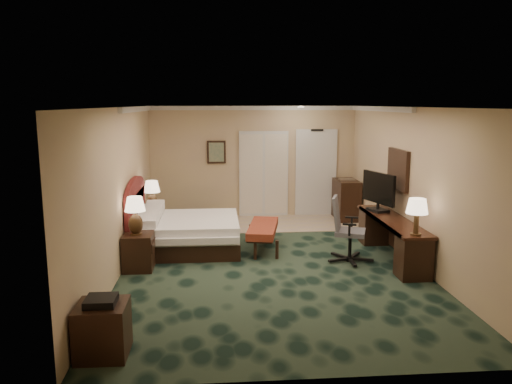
{
  "coord_description": "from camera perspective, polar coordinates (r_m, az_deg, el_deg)",
  "views": [
    {
      "loc": [
        -0.92,
        -8.35,
        2.77
      ],
      "look_at": [
        -0.19,
        0.6,
        1.16
      ],
      "focal_mm": 35.0,
      "sensor_mm": 36.0,
      "label": 1
    }
  ],
  "objects": [
    {
      "name": "headboard",
      "position": [
        9.69,
        -13.57,
        -2.47
      ],
      "size": [
        0.12,
        2.0,
        1.4
      ],
      "primitive_type": null,
      "color": "#490F11",
      "rests_on": "ground"
    },
    {
      "name": "desk_lamp",
      "position": [
        8.14,
        17.88,
        -2.7
      ],
      "size": [
        0.39,
        0.39,
        0.59
      ],
      "primitive_type": null,
      "rotation": [
        0.0,
        0.0,
        -0.16
      ],
      "color": "black",
      "rests_on": "desk"
    },
    {
      "name": "lamp_near",
      "position": [
        8.48,
        -13.62,
        -2.66
      ],
      "size": [
        0.41,
        0.41,
        0.64
      ],
      "primitive_type": null,
      "rotation": [
        0.0,
        0.0,
        0.26
      ],
      "color": "black",
      "rests_on": "nightstand_near"
    },
    {
      "name": "tv",
      "position": [
        9.73,
        13.82,
        -0.0
      ],
      "size": [
        0.35,
        0.94,
        0.75
      ],
      "primitive_type": "cube",
      "rotation": [
        0.0,
        0.0,
        0.29
      ],
      "color": "black",
      "rests_on": "desk"
    },
    {
      "name": "ceiling",
      "position": [
        8.4,
        1.66,
        9.67
      ],
      "size": [
        5.0,
        7.5,
        0.0
      ],
      "primitive_type": "cube",
      "color": "silver",
      "rests_on": "wall_back"
    },
    {
      "name": "closet_doors",
      "position": [
        12.24,
        0.88,
        2.06
      ],
      "size": [
        1.2,
        0.06,
        2.1
      ],
      "primitive_type": "cube",
      "color": "beige",
      "rests_on": "ground"
    },
    {
      "name": "side_table",
      "position": [
        5.96,
        -17.12,
        -14.81
      ],
      "size": [
        0.55,
        0.55,
        0.6
      ],
      "primitive_type": "cube",
      "color": "black",
      "rests_on": "ground"
    },
    {
      "name": "minibar",
      "position": [
        12.18,
        10.27,
        -0.87
      ],
      "size": [
        0.5,
        0.9,
        0.95
      ],
      "primitive_type": "cube",
      "color": "black",
      "rests_on": "ground"
    },
    {
      "name": "desk_chair",
      "position": [
        8.94,
        10.74,
        -4.24
      ],
      "size": [
        0.84,
        0.82,
        1.15
      ],
      "primitive_type": null,
      "rotation": [
        0.0,
        0.0,
        -0.34
      ],
      "color": "#5A5A5A",
      "rests_on": "ground"
    },
    {
      "name": "nightstand_far",
      "position": [
        10.83,
        -11.69,
        -3.44
      ],
      "size": [
        0.43,
        0.49,
        0.53
      ],
      "primitive_type": "cube",
      "color": "black",
      "rests_on": "ground"
    },
    {
      "name": "crown_molding",
      "position": [
        8.4,
        1.66,
        9.33
      ],
      "size": [
        5.0,
        7.5,
        0.1
      ],
      "primitive_type": null,
      "color": "silver",
      "rests_on": "wall_back"
    },
    {
      "name": "wall_back",
      "position": [
        12.22,
        -0.3,
        3.47
      ],
      "size": [
        5.0,
        0.0,
        2.7
      ],
      "primitive_type": "cube",
      "color": "#D4BB83",
      "rests_on": "ground"
    },
    {
      "name": "floor",
      "position": [
        8.84,
        1.57,
        -8.11
      ],
      "size": [
        5.0,
        7.5,
        0.0
      ],
      "primitive_type": "cube",
      "color": "black",
      "rests_on": "ground"
    },
    {
      "name": "wall_right",
      "position": [
        9.13,
        17.41,
        0.74
      ],
      "size": [
        0.0,
        7.5,
        2.7
      ],
      "primitive_type": "cube",
      "color": "#D4BB83",
      "rests_on": "ground"
    },
    {
      "name": "lamp_far",
      "position": [
        10.67,
        -11.79,
        -0.43
      ],
      "size": [
        0.36,
        0.36,
        0.64
      ],
      "primitive_type": null,
      "rotation": [
        0.0,
        0.0,
        0.06
      ],
      "color": "black",
      "rests_on": "nightstand_far"
    },
    {
      "name": "wall_left",
      "position": [
        8.61,
        -15.15,
        0.31
      ],
      "size": [
        0.0,
        7.5,
        2.7
      ],
      "primitive_type": "cube",
      "color": "#D4BB83",
      "rests_on": "ground"
    },
    {
      "name": "wall_art",
      "position": [
        12.11,
        -4.55,
        4.57
      ],
      "size": [
        0.45,
        0.06,
        0.55
      ],
      "primitive_type": "cube",
      "color": "#4C6E60",
      "rests_on": "wall_back"
    },
    {
      "name": "wall_front",
      "position": [
        4.9,
        6.44,
        -6.75
      ],
      "size": [
        5.0,
        0.0,
        2.7
      ],
      "primitive_type": "cube",
      "color": "#D4BB83",
      "rests_on": "ground"
    },
    {
      "name": "entry_door",
      "position": [
        12.44,
        6.85,
        2.12
      ],
      "size": [
        1.02,
        0.06,
        2.18
      ],
      "primitive_type": "cube",
      "color": "silver",
      "rests_on": "ground"
    },
    {
      "name": "nightstand_near",
      "position": [
        8.67,
        -13.27,
        -6.65
      ],
      "size": [
        0.49,
        0.56,
        0.61
      ],
      "primitive_type": "cube",
      "color": "black",
      "rests_on": "ground"
    },
    {
      "name": "tile_patch",
      "position": [
        11.72,
        4.42,
        -3.52
      ],
      "size": [
        3.2,
        1.7,
        0.01
      ],
      "primitive_type": "cube",
      "color": "tan",
      "rests_on": "ground"
    },
    {
      "name": "bed_bench",
      "position": [
        9.57,
        0.79,
        -5.17
      ],
      "size": [
        0.75,
        1.49,
        0.48
      ],
      "primitive_type": "cube",
      "rotation": [
        0.0,
        0.0,
        -0.19
      ],
      "color": "maroon",
      "rests_on": "ground"
    },
    {
      "name": "bed",
      "position": [
        9.67,
        -7.68,
        -4.74
      ],
      "size": [
        1.9,
        1.76,
        0.6
      ],
      "primitive_type": "cube",
      "color": "white",
      "rests_on": "ground"
    },
    {
      "name": "wall_mirror",
      "position": [
        9.64,
        15.93,
        2.49
      ],
      "size": [
        0.05,
        0.95,
        0.75
      ],
      "primitive_type": "cube",
      "color": "white",
      "rests_on": "wall_right"
    },
    {
      "name": "desk",
      "position": [
        9.31,
        15.22,
        -5.19
      ],
      "size": [
        0.55,
        2.53,
        0.73
      ],
      "primitive_type": "cube",
      "color": "black",
      "rests_on": "ground"
    }
  ]
}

